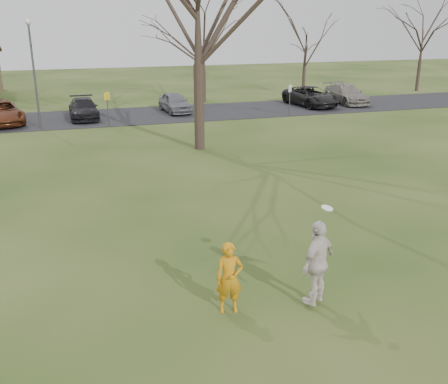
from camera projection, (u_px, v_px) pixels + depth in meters
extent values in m
plane|color=#1E380F|center=(273.00, 306.00, 11.96)|extent=(120.00, 120.00, 0.00)
cube|color=black|center=(135.00, 116.00, 34.58)|extent=(62.00, 6.50, 0.04)
imported|color=#C47D10|center=(229.00, 278.00, 11.48)|extent=(0.68, 0.50, 1.70)
imported|color=#5B2A15|center=(1.00, 112.00, 31.73)|extent=(3.49, 5.46, 1.40)
imported|color=black|center=(83.00, 109.00, 33.41)|extent=(1.89, 4.45, 1.28)
imported|color=slate|center=(175.00, 102.00, 35.58)|extent=(1.94, 4.07, 1.34)
imported|color=black|center=(311.00, 96.00, 38.08)|extent=(3.05, 5.33, 1.40)
imported|color=gray|center=(346.00, 94.00, 39.19)|extent=(1.97, 4.81, 1.39)
imported|color=beige|center=(318.00, 262.00, 11.61)|extent=(1.28, 1.07, 2.05)
cylinder|color=white|center=(327.00, 208.00, 11.23)|extent=(0.28, 0.27, 0.11)
cylinder|color=#47474C|center=(35.00, 78.00, 29.72)|extent=(0.12, 0.12, 6.00)
sphere|color=beige|center=(28.00, 22.00, 28.70)|extent=(0.34, 0.34, 0.34)
cylinder|color=#47474C|center=(108.00, 110.00, 31.01)|extent=(0.06, 0.06, 2.00)
cube|color=yellow|center=(107.00, 96.00, 30.73)|extent=(0.35, 0.35, 0.45)
cylinder|color=#47474C|center=(290.00, 101.00, 34.26)|extent=(0.06, 0.06, 2.00)
cube|color=silver|center=(290.00, 88.00, 33.98)|extent=(0.35, 0.35, 0.45)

